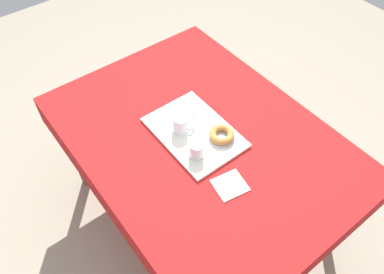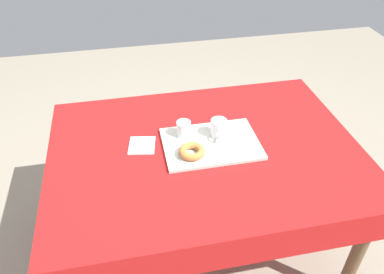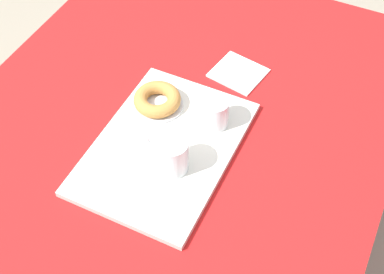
% 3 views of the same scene
% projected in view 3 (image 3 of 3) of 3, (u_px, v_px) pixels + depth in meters
% --- Properties ---
extents(ground_plane, '(6.00, 6.00, 0.00)m').
position_uv_depth(ground_plane, '(173.00, 273.00, 1.95)').
color(ground_plane, gray).
extents(dining_table, '(1.50, 1.10, 0.77)m').
position_uv_depth(dining_table, '(166.00, 158.00, 1.43)').
color(dining_table, red).
rests_on(dining_table, ground).
extents(serving_tray, '(0.46, 0.33, 0.02)m').
position_uv_depth(serving_tray, '(164.00, 148.00, 1.33)').
color(serving_tray, silver).
rests_on(serving_tray, dining_table).
extents(tea_mug_left, '(0.08, 0.12, 0.09)m').
position_uv_depth(tea_mug_left, '(171.00, 155.00, 1.25)').
color(tea_mug_left, white).
rests_on(tea_mug_left, serving_tray).
extents(water_glass_near, '(0.07, 0.07, 0.08)m').
position_uv_depth(water_glass_near, '(214.00, 113.00, 1.34)').
color(water_glass_near, white).
rests_on(water_glass_near, serving_tray).
extents(donut_plate_left, '(0.13, 0.13, 0.01)m').
position_uv_depth(donut_plate_left, '(158.00, 105.00, 1.41)').
color(donut_plate_left, silver).
rests_on(donut_plate_left, serving_tray).
extents(sugar_donut_left, '(0.12, 0.12, 0.04)m').
position_uv_depth(sugar_donut_left, '(157.00, 99.00, 1.39)').
color(sugar_donut_left, '#BC7F3D').
rests_on(sugar_donut_left, donut_plate_left).
extents(paper_napkin, '(0.15, 0.16, 0.01)m').
position_uv_depth(paper_napkin, '(238.00, 73.00, 1.51)').
color(paper_napkin, white).
rests_on(paper_napkin, dining_table).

